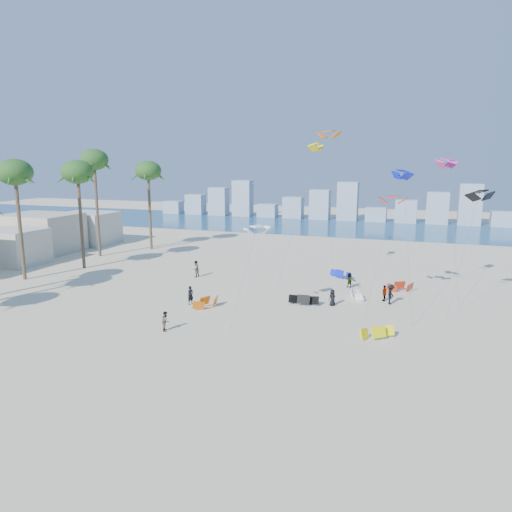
% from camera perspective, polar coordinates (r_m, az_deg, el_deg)
% --- Properties ---
extents(ground, '(220.00, 220.00, 0.00)m').
position_cam_1_polar(ground, '(33.24, -14.47, -12.50)').
color(ground, beige).
rests_on(ground, ground).
extents(ocean, '(220.00, 220.00, 0.00)m').
position_cam_1_polar(ocean, '(99.49, 9.06, 3.58)').
color(ocean, navy).
rests_on(ocean, ground).
extents(kitesurfer_near, '(0.67, 0.76, 1.76)m').
position_cam_1_polar(kitesurfer_near, '(45.18, -7.75, -4.63)').
color(kitesurfer_near, black).
rests_on(kitesurfer_near, ground).
extents(kitesurfer_mid, '(0.84, 0.93, 1.56)m').
position_cam_1_polar(kitesurfer_mid, '(38.82, -10.65, -7.57)').
color(kitesurfer_mid, gray).
rests_on(kitesurfer_mid, ground).
extents(kitesurfers_far, '(36.31, 9.81, 1.90)m').
position_cam_1_polar(kitesurfers_far, '(49.24, 10.04, -3.36)').
color(kitesurfers_far, black).
rests_on(kitesurfers_far, ground).
extents(grounded_kites, '(19.20, 20.39, 0.92)m').
position_cam_1_polar(grounded_kites, '(46.18, 8.73, -4.86)').
color(grounded_kites, orange).
rests_on(grounded_kites, ground).
extents(flying_kites, '(27.39, 35.13, 17.36)m').
position_cam_1_polar(flying_kites, '(48.80, 14.72, 10.11)').
color(flying_kites, white).
rests_on(flying_kites, ground).
extents(palm_row, '(7.76, 44.80, 14.64)m').
position_cam_1_polar(palm_row, '(57.77, -25.42, 8.29)').
color(palm_row, brown).
rests_on(palm_row, ground).
extents(distant_skyline, '(85.00, 3.00, 8.40)m').
position_cam_1_polar(distant_skyline, '(109.14, 9.44, 5.87)').
color(distant_skyline, '#9EADBF').
rests_on(distant_skyline, ground).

